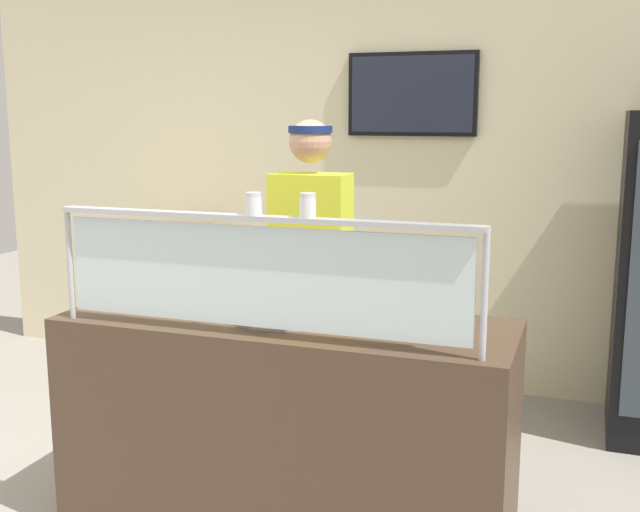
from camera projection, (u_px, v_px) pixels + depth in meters
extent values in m
plane|color=gray|center=(336.00, 465.00, 3.98)|extent=(12.00, 12.00, 0.00)
cube|color=beige|center=(405.00, 182.00, 5.04)|extent=(6.29, 0.08, 2.70)
cube|color=black|center=(412.00, 94.00, 4.86)|extent=(0.83, 0.04, 0.52)
cube|color=#1E2333|center=(411.00, 94.00, 4.84)|extent=(0.78, 0.01, 0.47)
cube|color=#4C3828|center=(286.00, 427.00, 3.27)|extent=(1.89, 0.67, 0.95)
cylinder|color=#B2B5BC|center=(70.00, 263.00, 3.17)|extent=(0.02, 0.02, 0.47)
cylinder|color=#B2B5BC|center=(485.00, 295.00, 2.61)|extent=(0.02, 0.02, 0.47)
cube|color=silver|center=(257.00, 277.00, 2.89)|extent=(1.63, 0.01, 0.39)
cube|color=#B2B5BC|center=(257.00, 218.00, 2.85)|extent=(1.69, 0.06, 0.02)
cylinder|color=#9EA0A8|center=(285.00, 315.00, 3.24)|extent=(0.49, 0.49, 0.01)
cylinder|color=tan|center=(285.00, 311.00, 3.23)|extent=(0.47, 0.47, 0.02)
cylinder|color=#D65B2D|center=(285.00, 309.00, 3.23)|extent=(0.41, 0.41, 0.01)
cube|color=#ADAFB7|center=(286.00, 309.00, 3.21)|extent=(0.11, 0.29, 0.01)
cylinder|color=white|center=(254.00, 206.00, 2.85)|extent=(0.06, 0.06, 0.07)
cylinder|color=white|center=(254.00, 209.00, 2.85)|extent=(0.05, 0.05, 0.04)
cylinder|color=silver|center=(254.00, 195.00, 2.84)|extent=(0.06, 0.06, 0.02)
cylinder|color=white|center=(308.00, 208.00, 2.78)|extent=(0.06, 0.06, 0.07)
cylinder|color=red|center=(308.00, 211.00, 2.78)|extent=(0.05, 0.05, 0.05)
cylinder|color=silver|center=(308.00, 195.00, 2.77)|extent=(0.06, 0.06, 0.02)
cylinder|color=#23232D|center=(291.00, 372.00, 3.98)|extent=(0.13, 0.13, 0.95)
cylinder|color=#23232D|center=(331.00, 376.00, 3.91)|extent=(0.13, 0.13, 0.95)
cube|color=#D8EA33|center=(311.00, 229.00, 3.81)|extent=(0.38, 0.21, 0.55)
sphere|color=tan|center=(310.00, 141.00, 3.73)|extent=(0.21, 0.21, 0.21)
cylinder|color=navy|center=(310.00, 129.00, 3.72)|extent=(0.21, 0.21, 0.04)
cylinder|color=tan|center=(331.00, 258.00, 3.56)|extent=(0.08, 0.34, 0.08)
cube|color=#B7BABF|center=(169.00, 318.00, 5.25)|extent=(0.70, 0.55, 0.83)
cube|color=tan|center=(165.00, 255.00, 5.18)|extent=(0.49, 0.49, 0.04)
cube|color=tan|center=(165.00, 249.00, 5.17)|extent=(0.49, 0.49, 0.04)
cube|color=tan|center=(165.00, 242.00, 5.16)|extent=(0.50, 0.50, 0.04)
cube|color=tan|center=(166.00, 235.00, 5.15)|extent=(0.50, 0.50, 0.05)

